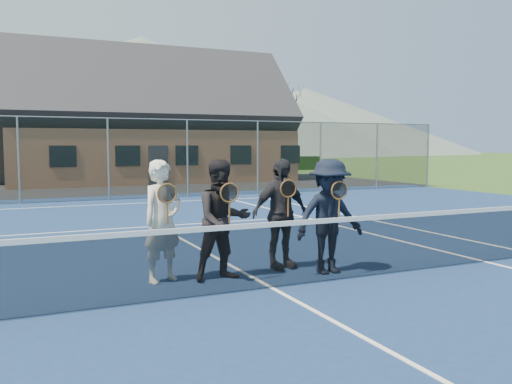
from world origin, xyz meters
The scene contains 16 objects.
ground centered at (0.00, 20.00, 0.00)m, with size 220.00×220.00×0.00m, color #2D4D1B.
court_surface centered at (0.00, 0.00, 0.01)m, with size 30.00×30.00×0.02m, color navy.
hedge_row centered at (0.00, 32.00, 0.55)m, with size 40.00×1.20×1.10m, color black.
hill_centre centered at (20.00, 95.00, 11.00)m, with size 120.00×120.00×22.00m, color slate.
hill_east centered at (55.00, 95.00, 7.00)m, with size 90.00×90.00×14.00m, color slate.
court_markings centered at (0.00, 0.00, 0.02)m, with size 11.03×23.83×0.01m.
tennis_net centered at (0.00, 0.00, 0.54)m, with size 11.68×0.08×1.10m.
perimeter_fence centered at (0.00, 13.50, 1.52)m, with size 30.07×0.07×3.02m.
clubhouse centered at (4.00, 24.00, 3.99)m, with size 15.60×8.20×7.70m.
tree_c centered at (2.00, 33.00, 5.79)m, with size 3.20×3.20×7.77m.
tree_d centered at (12.00, 33.00, 5.79)m, with size 3.20×3.20×7.77m.
tree_e centered at (18.00, 33.00, 5.79)m, with size 3.20×3.20×7.77m.
player_a centered at (-1.29, 1.04, 0.92)m, with size 0.77×0.65×1.80m.
player_b centered at (-0.45, 0.77, 0.92)m, with size 0.88×0.69×1.80m.
player_c centered at (0.67, 1.07, 0.92)m, with size 1.11×0.58×1.80m.
player_d centered at (1.22, 0.46, 0.92)m, with size 1.17×0.68×1.80m.
Camera 1 is at (-3.32, -6.70, 2.04)m, focal length 38.00 mm.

